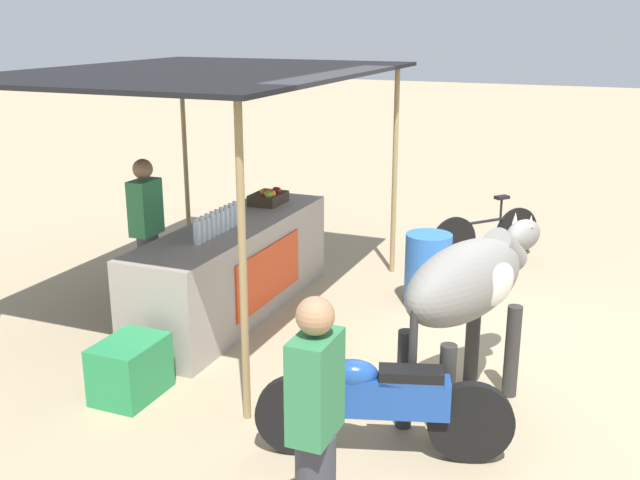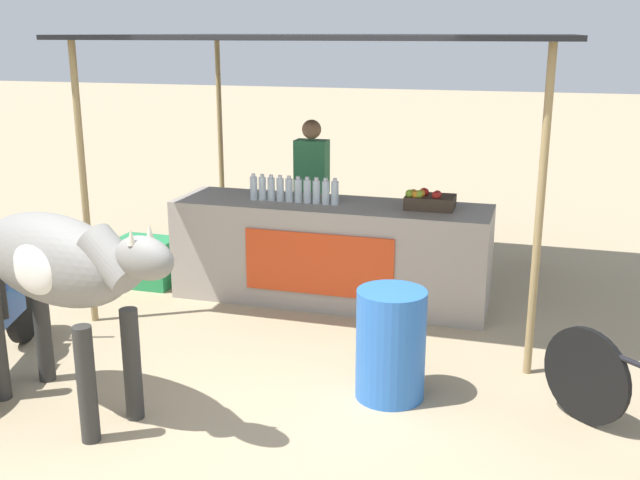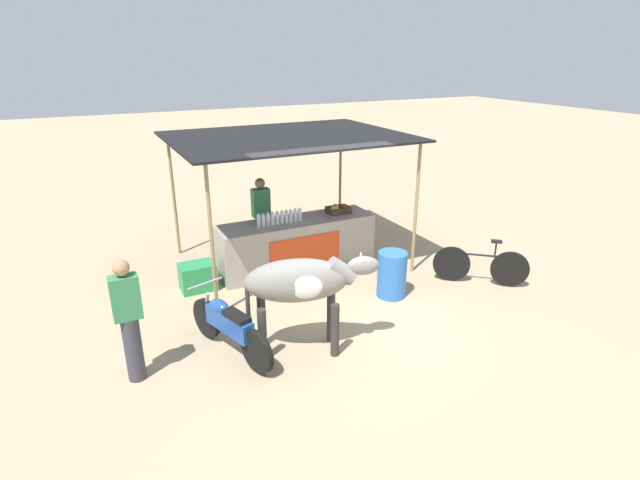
# 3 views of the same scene
# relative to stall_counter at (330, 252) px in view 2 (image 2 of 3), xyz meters

# --- Properties ---
(ground_plane) EXTENTS (60.00, 60.00, 0.00)m
(ground_plane) POSITION_rel_stall_counter_xyz_m (0.00, -2.20, -0.48)
(ground_plane) COLOR tan
(stall_counter) EXTENTS (3.00, 0.82, 0.96)m
(stall_counter) POSITION_rel_stall_counter_xyz_m (0.00, 0.00, 0.00)
(stall_counter) COLOR #9E9389
(stall_counter) RESTS_ON ground
(stall_awning) EXTENTS (4.20, 3.20, 2.49)m
(stall_awning) POSITION_rel_stall_counter_xyz_m (0.00, 0.30, 1.92)
(stall_awning) COLOR black
(stall_awning) RESTS_ON ground
(water_bottle_row) EXTENTS (0.88, 0.07, 0.25)m
(water_bottle_row) POSITION_rel_stall_counter_xyz_m (-0.35, -0.05, 0.59)
(water_bottle_row) COLOR silver
(water_bottle_row) RESTS_ON stall_counter
(fruit_crate) EXTENTS (0.44, 0.32, 0.18)m
(fruit_crate) POSITION_rel_stall_counter_xyz_m (0.92, 0.04, 0.56)
(fruit_crate) COLOR #3F3326
(fruit_crate) RESTS_ON stall_counter
(vendor_behind_counter) EXTENTS (0.34, 0.22, 1.65)m
(vendor_behind_counter) POSITION_rel_stall_counter_xyz_m (-0.42, 0.75, 0.37)
(vendor_behind_counter) COLOR #383842
(vendor_behind_counter) RESTS_ON ground
(cooler_box) EXTENTS (0.60, 0.44, 0.48)m
(cooler_box) POSITION_rel_stall_counter_xyz_m (-1.94, -0.10, -0.24)
(cooler_box) COLOR #268C4C
(cooler_box) RESTS_ON ground
(water_barrel) EXTENTS (0.49, 0.49, 0.80)m
(water_barrel) POSITION_rel_stall_counter_xyz_m (0.96, -1.81, -0.08)
(water_barrel) COLOR blue
(water_barrel) RESTS_ON ground
(cow) EXTENTS (1.84, 0.95, 1.44)m
(cow) POSITION_rel_stall_counter_xyz_m (-1.09, -2.65, 0.55)
(cow) COLOR gray
(cow) RESTS_ON ground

